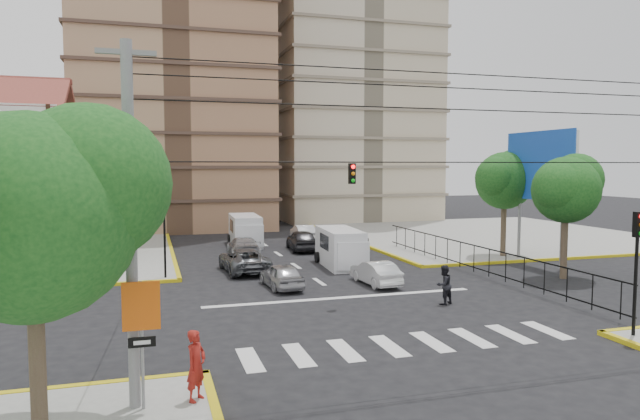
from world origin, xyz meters
name	(u,v)px	position (x,y,z in m)	size (l,w,h in m)	color
ground	(351,304)	(0.00, 0.00, 0.00)	(160.00, 160.00, 0.00)	black
sidewalk_ne	(487,234)	(20.00, 20.00, 0.07)	(26.00, 26.00, 0.15)	gray
crosswalk_stripes	(411,344)	(0.00, -6.00, 0.01)	(12.00, 2.40, 0.01)	silver
stop_line	(343,298)	(0.00, 1.20, 0.01)	(13.00, 0.40, 0.01)	silver
tower_beige	(348,11)	(14.00, 40.00, 24.00)	(17.00, 16.00, 48.00)	beige
park_fence	(474,274)	(9.00, 4.50, 0.00)	(0.10, 22.50, 1.66)	black
billboard	(541,168)	(14.45, 6.00, 6.00)	(0.36, 6.20, 8.10)	slate
tree_sw_near	(37,207)	(-10.90, -9.99, 5.27)	(5.63, 4.60, 7.57)	#473828
tree_park_a	(567,187)	(13.08, 2.01, 5.01)	(4.41, 3.60, 6.83)	#473828
tree_park_c	(506,178)	(14.09, 9.01, 5.34)	(4.65, 3.80, 7.25)	#473828
tree_tudor	(95,180)	(-11.90, 16.01, 5.22)	(5.39, 4.40, 7.43)	#473828
traffic_light_se	(637,252)	(7.80, -7.80, 3.11)	(0.28, 0.22, 4.40)	black
traffic_light_nw	(164,223)	(-7.80, 7.80, 3.11)	(0.28, 0.22, 4.40)	black
traffic_light_hanging	(369,172)	(0.00, -2.04, 5.90)	(18.00, 9.12, 0.92)	black
utility_pole_sw	(131,223)	(-9.00, -9.00, 4.77)	(1.40, 0.28, 9.00)	slate
district_sign	(141,318)	(-8.80, -9.24, 2.45)	(0.90, 0.12, 3.20)	slate
van_right_lane	(341,249)	(2.57, 8.90, 1.11)	(2.32, 5.20, 2.29)	silver
van_left_lane	(246,231)	(-1.54, 19.44, 1.14)	(2.26, 5.28, 2.34)	silver
car_silver_front_left	(281,275)	(-2.26, 4.11, 0.64)	(1.50, 3.73, 1.27)	#A6A6AA
car_white_front_right	(375,273)	(2.59, 3.52, 0.62)	(1.32, 3.78, 1.24)	white
car_grey_mid_left	(244,260)	(-3.37, 8.97, 0.69)	(2.30, 4.98, 1.38)	#5B5D62
car_silver_rear_left	(243,247)	(-2.54, 14.32, 0.69)	(1.92, 4.73, 1.37)	#A2A2A6
car_darkgrey_mid_right	(302,240)	(1.99, 16.04, 0.76)	(1.80, 4.47, 1.52)	#29292C
car_white_rear_right	(303,233)	(3.38, 20.84, 0.68)	(1.44, 4.13, 1.36)	silver
pedestrian_sw_corner	(196,365)	(-7.50, -9.04, 1.06)	(0.67, 0.44, 1.83)	maroon
pedestrian_crosswalk	(444,285)	(3.89, -1.28, 0.88)	(0.85, 0.66, 1.76)	black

